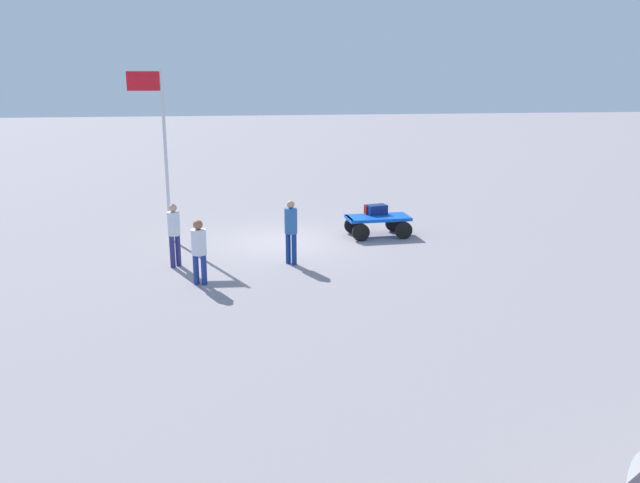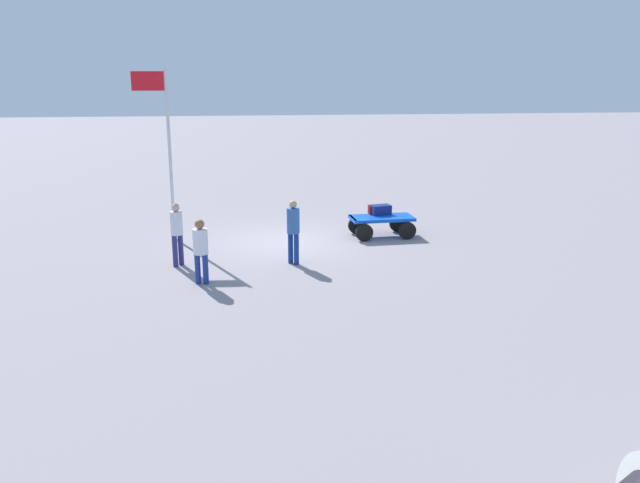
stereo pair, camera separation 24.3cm
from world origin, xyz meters
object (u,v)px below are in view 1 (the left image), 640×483
worker_trailing (174,231)px  worker_supervisor (199,247)px  flagpole (161,139)px  luggage_cart (377,222)px  suitcase_olive (374,209)px  suitcase_tan (377,210)px  worker_lead (291,227)px

worker_trailing → worker_supervisor: (-0.71, 1.65, -0.03)m
worker_supervisor → flagpole: bearing=-75.4°
worker_supervisor → flagpole: flagpole is taller
luggage_cart → flagpole: bearing=-4.1°
luggage_cart → suitcase_olive: bearing=-85.5°
worker_trailing → worker_supervisor: bearing=113.4°
worker_trailing → flagpole: bearing=-80.6°
luggage_cart → flagpole: size_ratio=0.39×
suitcase_tan → luggage_cart: bearing=82.1°
suitcase_tan → suitcase_olive: suitcase_tan is taller
worker_supervisor → suitcase_olive: bearing=-139.7°
worker_lead → worker_trailing: 3.13m
worker_lead → luggage_cart: bearing=-138.3°
worker_lead → flagpole: 5.26m
luggage_cart → flagpole: flagpole is taller
worker_lead → worker_supervisor: size_ratio=1.08×
suitcase_olive → suitcase_tan: bearing=123.0°
suitcase_olive → worker_supervisor: worker_supervisor is taller
worker_supervisor → worker_trailing: bearing=-66.6°
worker_lead → flagpole: (3.62, -3.19, 2.11)m
luggage_cart → worker_supervisor: 6.88m
suitcase_tan → worker_lead: 4.32m
suitcase_tan → worker_supervisor: size_ratio=0.42×
luggage_cart → suitcase_olive: (0.03, -0.42, 0.33)m
suitcase_olive → worker_lead: bearing=46.2°
worker_lead → worker_supervisor: (2.41, 1.45, -0.07)m
luggage_cart → suitcase_tan: (-0.04, -0.31, 0.34)m
flagpole → worker_supervisor: bearing=104.6°
worker_supervisor → worker_lead: bearing=-148.9°
suitcase_tan → worker_supervisor: bearing=39.1°
worker_supervisor → flagpole: 5.27m
luggage_cart → worker_trailing: (6.17, 2.52, 0.54)m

